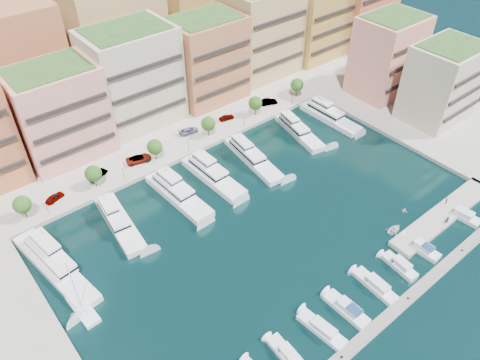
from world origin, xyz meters
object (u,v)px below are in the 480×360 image
(lamppost_1, at_px, (123,171))
(person_1, at_px, (446,201))
(lamppost_0, at_px, (46,205))
(lamppost_2, at_px, (188,142))
(cruiser_2, at_px, (289,357))
(tree_5, at_px, (297,85))
(tender_0, at_px, (394,229))
(tender_1, at_px, (404,210))
(car_2, at_px, (139,159))
(sailboat_2, at_px, (83,310))
(tree_2, at_px, (155,147))
(cruiser_7, at_px, (421,248))
(yacht_1, at_px, (118,221))
(tree_0, at_px, (22,205))
(tree_1, at_px, (93,174))
(car_5, at_px, (268,102))
(tree_4, at_px, (255,103))
(car_4, at_px, (227,117))
(cruiser_9, at_px, (462,215))
(yacht_4, at_px, (251,156))
(car_0, at_px, (54,197))
(cruiser_6, at_px, (400,266))
(lamppost_3, at_px, (244,117))
(yacht_6, at_px, (328,115))
(cruiser_5, at_px, (375,286))
(tree_3, at_px, (208,124))
(car_3, at_px, (189,131))
(lamppost_4, at_px, (292,95))
(person_0, at_px, (447,220))
(cruiser_3, at_px, (322,330))
(cruiser_4, at_px, (347,309))
(yacht_2, at_px, (176,192))
(car_1, at_px, (98,174))
(yacht_5, at_px, (298,129))

(lamppost_1, xyz_separation_m, person_1, (50.75, -51.64, -2.02))
(lamppost_0, distance_m, lamppost_2, 36.00)
(cruiser_2, relative_size, person_1, 5.44)
(tree_5, bearing_deg, tender_0, -112.92)
(tender_1, bearing_deg, car_2, 19.68)
(lamppost_2, xyz_separation_m, sailboat_2, (-40.65, -26.21, -3.51))
(tree_2, distance_m, car_2, 5.11)
(lamppost_1, height_order, cruiser_7, lamppost_1)
(yacht_1, relative_size, cruiser_7, 2.46)
(tree_0, xyz_separation_m, tree_1, (16.00, 0.00, 0.00))
(car_5, bearing_deg, cruiser_7, -170.09)
(tree_4, height_order, lamppost_0, tree_4)
(tree_5, height_order, car_4, tree_5)
(cruiser_9, bearing_deg, car_2, 126.66)
(yacht_4, distance_m, car_0, 46.58)
(cruiser_6, height_order, cruiser_7, cruiser_7)
(lamppost_3, bearing_deg, cruiser_6, -97.26)
(tree_5, relative_size, tender_0, 1.55)
(lamppost_1, bearing_deg, cruiser_2, -90.75)
(tree_2, bearing_deg, lamppost_0, -175.30)
(yacht_6, relative_size, cruiser_9, 2.35)
(lamppost_3, relative_size, cruiser_5, 0.46)
(tree_3, xyz_separation_m, cruiser_9, (24.88, -58.09, -4.20))
(lamppost_2, bearing_deg, person_1, -57.62)
(car_0, bearing_deg, tender_1, -149.12)
(cruiser_6, distance_m, car_2, 64.12)
(tree_4, distance_m, car_3, 20.13)
(tree_0, distance_m, cruiser_5, 72.71)
(yacht_1, distance_m, car_0, 16.69)
(tree_3, bearing_deg, lamppost_4, -4.70)
(tender_0, bearing_deg, person_0, -125.14)
(tree_2, xyz_separation_m, cruiser_3, (-2.89, -58.10, -4.20))
(tree_2, relative_size, lamppost_3, 1.35)
(cruiser_4, xyz_separation_m, tender_0, (22.77, 6.68, -0.19))
(tree_4, bearing_deg, yacht_1, -164.98)
(cruiser_9, bearing_deg, person_0, 173.04)
(lamppost_2, xyz_separation_m, person_0, (27.55, -55.14, -1.86))
(yacht_2, bearing_deg, person_1, -42.68)
(lamppost_1, height_order, car_3, lamppost_1)
(lamppost_3, distance_m, sailboat_2, 64.34)
(tree_0, relative_size, car_1, 1.13)
(lamppost_0, xyz_separation_m, car_2, (24.23, 4.19, -1.98))
(person_1, bearing_deg, tender_1, -40.03)
(cruiser_4, bearing_deg, yacht_4, 70.93)
(tree_5, xyz_separation_m, cruiser_2, (-58.74, -58.09, -4.20))
(lamppost_4, bearing_deg, person_1, -93.60)
(yacht_5, height_order, car_4, yacht_5)
(cruiser_3, relative_size, sailboat_2, 0.71)
(tree_3, distance_m, yacht_2, 23.64)
(tree_2, distance_m, car_1, 14.75)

